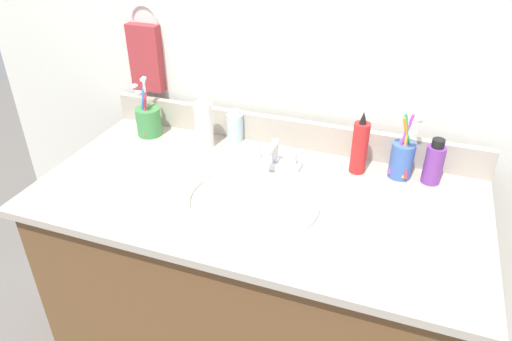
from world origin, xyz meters
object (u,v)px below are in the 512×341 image
Objects in this scene: bottle_gel_clear at (235,126)px; bottle_spray_red at (360,147)px; hand_towel at (146,58)px; cup_blue_plastic at (402,158)px; bottle_lotion_white at (204,124)px; bottle_cream_purple at (434,163)px; cup_green at (148,120)px; faucet at (274,157)px.

bottle_spray_red is at bearing -8.58° from bottle_gel_clear.
hand_towel is 0.87m from cup_blue_plastic.
hand_towel is 1.29× the size of bottle_lotion_white.
cup_green is (-0.89, -0.01, -0.01)m from bottle_cream_purple.
cup_blue_plastic is at bearing 1.02° from cup_green.
cup_blue_plastic is at bearing -6.20° from hand_towel.
bottle_gel_clear is 0.61m from bottle_cream_purple.
cup_green reaches higher than bottle_gel_clear.
hand_towel reaches higher than cup_green.
bottle_gel_clear is 0.78× the size of bottle_cream_purple.
bottle_gel_clear is (-0.17, 0.11, 0.02)m from faucet.
cup_green is at bearing 173.45° from faucet.
bottle_gel_clear is (0.07, 0.07, -0.03)m from bottle_lotion_white.
bottle_lotion_white is at bearing -135.60° from bottle_gel_clear.
bottle_cream_purple reaches higher than faucet.
hand_towel is 1.18× the size of bottle_spray_red.
bottle_lotion_white is at bearing 170.71° from faucet.
faucet is at bearing -171.69° from bottle_cream_purple.
bottle_cream_purple is at bearing 2.09° from bottle_lotion_white.
bottle_spray_red is 0.96× the size of cup_blue_plastic.
cup_green is 0.99× the size of cup_blue_plastic.
bottle_cream_purple is at bearing 8.31° from faucet.
hand_towel reaches higher than bottle_gel_clear.
bottle_gel_clear is at bearing 146.10° from faucet.
bottle_spray_red is at bearing -8.31° from hand_towel.
bottle_gel_clear is 0.53× the size of cup_blue_plastic.
hand_towel is at bearing 115.36° from cup_green.
bottle_gel_clear is at bearing 171.42° from bottle_spray_red.
bottle_lotion_white is 0.11m from bottle_gel_clear.
cup_blue_plastic is at bearing -5.06° from bottle_gel_clear.
bottle_spray_red is at bearing -0.03° from cup_green.
cup_blue_plastic reaches higher than bottle_gel_clear.
bottle_spray_red is 0.12m from cup_blue_plastic.
bottle_gel_clear is at bearing 174.94° from cup_blue_plastic.
faucet is 1.55× the size of bottle_gel_clear.
bottle_spray_red reaches higher than bottle_gel_clear.
cup_green is at bearing -179.17° from bottle_cream_purple.
bottle_spray_red reaches higher than bottle_lotion_white.
cup_blue_plastic is (-0.08, 0.00, -0.00)m from bottle_cream_purple.
bottle_gel_clear reaches higher than faucet.
hand_towel is at bearing 173.80° from cup_blue_plastic.
bottle_gel_clear is 0.29m from cup_green.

